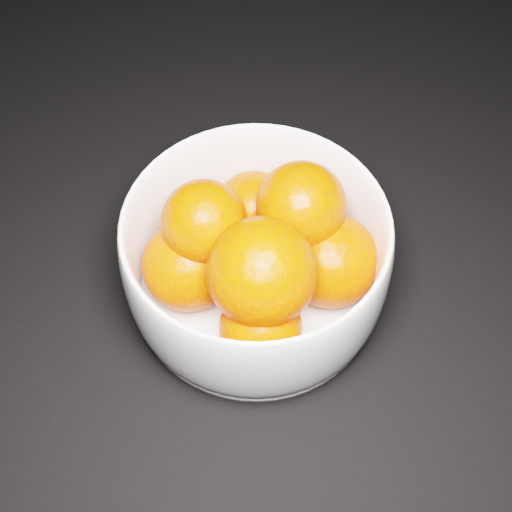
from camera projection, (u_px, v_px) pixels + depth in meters
The scene contains 2 objects.
bowl at pixel (256, 260), 0.56m from camera, with size 0.21×0.21×0.10m.
orange_pile at pixel (261, 252), 0.55m from camera, with size 0.16×0.15×0.12m.
Camera 1 is at (0.44, -0.00, 0.51)m, focal length 50.00 mm.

